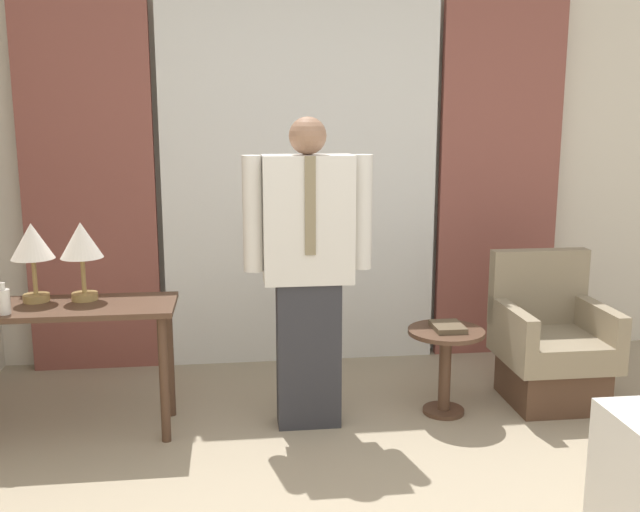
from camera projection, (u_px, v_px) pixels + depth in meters
The scene contains 12 objects.
wall_back at pixel (299, 168), 4.95m from camera, with size 10.00×0.06×2.70m.
curtain_sheer_center at pixel (301, 178), 4.84m from camera, with size 1.86×0.06×2.58m.
curtain_drape_left at pixel (88, 180), 4.67m from camera, with size 0.86×0.06×2.58m.
curtain_drape_right at pixel (499, 176), 5.00m from camera, with size 0.86×0.06×2.58m.
desk at pixel (58, 327), 3.78m from camera, with size 1.23×0.46×0.72m.
table_lamp_left at pixel (32, 246), 3.78m from camera, with size 0.23×0.23×0.43m.
table_lamp_right at pixel (81, 245), 3.81m from camera, with size 0.23×0.23×0.43m.
bottle_near_edge at pixel (4, 301), 3.58m from camera, with size 0.06×0.06×0.16m.
person at pixel (308, 264), 3.85m from camera, with size 0.69×0.23×1.70m.
armchair at pixel (550, 348), 4.29m from camera, with size 0.61×0.61×0.89m.
side_table at pixel (445, 356), 4.10m from camera, with size 0.44×0.44×0.50m.
book at pixel (448, 327), 4.07m from camera, with size 0.17×0.22×0.03m.
Camera 1 is at (-0.46, -2.13, 1.71)m, focal length 40.00 mm.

